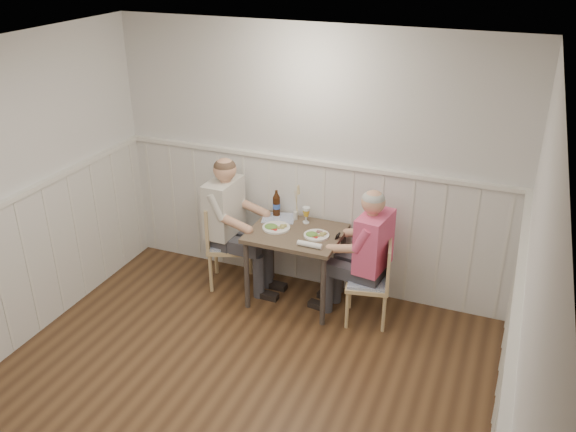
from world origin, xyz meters
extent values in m
plane|color=#422B19|center=(0.00, 0.00, 0.00)|extent=(4.50, 4.50, 0.00)
cube|color=silver|center=(0.00, 2.25, 1.30)|extent=(4.00, 0.04, 2.60)
cube|color=silver|center=(2.00, 0.00, 1.30)|extent=(0.04, 4.50, 2.60)
cube|color=white|center=(0.00, 0.00, 2.59)|extent=(4.00, 4.50, 0.02)
cube|color=white|center=(0.00, 2.23, 0.65)|extent=(3.98, 0.03, 1.30)
cube|color=silver|center=(0.00, 2.22, 1.32)|extent=(3.98, 0.06, 0.04)
cube|color=silver|center=(1.97, 0.00, 1.32)|extent=(0.06, 4.48, 0.04)
cube|color=#4A3D2C|center=(0.00, 1.84, 0.73)|extent=(0.86, 0.70, 0.04)
cylinder|color=#3F3833|center=(-0.38, 1.54, 0.35)|extent=(0.05, 0.05, 0.71)
cylinder|color=#3F3833|center=(-0.38, 2.14, 0.35)|extent=(0.05, 0.05, 0.71)
cylinder|color=#3F3833|center=(0.39, 1.54, 0.35)|extent=(0.05, 0.05, 0.71)
cylinder|color=#3F3833|center=(0.39, 2.14, 0.35)|extent=(0.05, 0.05, 0.71)
cube|color=tan|center=(0.74, 1.77, 0.40)|extent=(0.46, 0.46, 0.04)
cube|color=#5469A2|center=(0.74, 1.77, 0.43)|extent=(0.41, 0.41, 0.03)
cube|color=tan|center=(0.91, 1.80, 0.62)|extent=(0.11, 0.38, 0.41)
cylinder|color=tan|center=(0.94, 1.64, 0.19)|extent=(0.03, 0.03, 0.38)
cylinder|color=tan|center=(0.61, 1.57, 0.19)|extent=(0.03, 0.03, 0.38)
cylinder|color=tan|center=(0.87, 1.96, 0.19)|extent=(0.03, 0.03, 0.38)
cylinder|color=tan|center=(0.54, 1.89, 0.19)|extent=(0.03, 0.03, 0.38)
cube|color=tan|center=(-0.73, 1.89, 0.44)|extent=(0.54, 0.54, 0.04)
cube|color=#5469A2|center=(-0.73, 1.89, 0.47)|extent=(0.49, 0.49, 0.03)
cube|color=tan|center=(-0.91, 1.83, 0.68)|extent=(0.17, 0.41, 0.45)
cylinder|color=tan|center=(-0.96, 2.00, 0.21)|extent=(0.04, 0.04, 0.42)
cylinder|color=tan|center=(-0.61, 2.12, 0.21)|extent=(0.04, 0.04, 0.42)
cylinder|color=tan|center=(-0.84, 1.66, 0.21)|extent=(0.04, 0.04, 0.42)
cylinder|color=tan|center=(-0.49, 1.78, 0.21)|extent=(0.04, 0.04, 0.42)
cube|color=#3F3F47|center=(0.74, 1.80, 0.22)|extent=(0.47, 0.44, 0.43)
cube|color=#3F3F47|center=(0.55, 1.83, 0.49)|extent=(0.45, 0.40, 0.12)
cube|color=#F85580|center=(0.74, 1.80, 0.81)|extent=(0.29, 0.45, 0.53)
sphere|color=tan|center=(0.74, 1.80, 1.19)|extent=(0.21, 0.21, 0.21)
sphere|color=#A5A5A0|center=(0.74, 1.80, 1.22)|extent=(0.20, 0.20, 0.20)
cube|color=black|center=(0.40, 1.85, 0.82)|extent=(0.02, 0.07, 0.12)
cube|color=#3F3F47|center=(-0.75, 1.87, 0.23)|extent=(0.46, 0.42, 0.46)
cube|color=#3F3F47|center=(-0.54, 1.86, 0.52)|extent=(0.44, 0.38, 0.13)
cube|color=beige|center=(-0.75, 1.87, 0.86)|extent=(0.26, 0.45, 0.56)
sphere|color=tan|center=(-0.75, 1.87, 1.26)|extent=(0.22, 0.22, 0.22)
sphere|color=#4C3828|center=(-0.75, 1.87, 1.29)|extent=(0.21, 0.21, 0.21)
cylinder|color=white|center=(0.21, 1.83, 0.76)|extent=(0.24, 0.24, 0.02)
ellipsoid|color=#3F722D|center=(0.18, 1.80, 0.79)|extent=(0.12, 0.10, 0.04)
sphere|color=tan|center=(0.27, 1.84, 0.78)|extent=(0.03, 0.03, 0.03)
cube|color=brown|center=(0.23, 1.88, 0.77)|extent=(0.07, 0.04, 0.01)
cylinder|color=white|center=(0.28, 1.88, 0.78)|extent=(0.05, 0.05, 0.03)
cylinder|color=white|center=(-0.19, 1.83, 0.76)|extent=(0.27, 0.27, 0.02)
ellipsoid|color=#3F722D|center=(-0.23, 1.80, 0.79)|extent=(0.13, 0.11, 0.05)
sphere|color=tan|center=(-0.13, 1.84, 0.79)|extent=(0.04, 0.04, 0.04)
cylinder|color=silver|center=(0.03, 2.05, 0.75)|extent=(0.06, 0.06, 0.01)
cylinder|color=silver|center=(0.03, 2.05, 0.79)|extent=(0.01, 0.01, 0.07)
cone|color=gold|center=(0.03, 2.05, 0.85)|extent=(0.07, 0.07, 0.06)
cylinder|color=silver|center=(0.03, 2.05, 0.90)|extent=(0.07, 0.07, 0.03)
cylinder|color=silver|center=(0.02, 2.07, 0.75)|extent=(0.06, 0.06, 0.01)
cylinder|color=silver|center=(0.02, 2.07, 0.79)|extent=(0.01, 0.01, 0.07)
cone|color=gold|center=(0.02, 2.07, 0.85)|extent=(0.06, 0.06, 0.06)
cylinder|color=silver|center=(0.02, 2.07, 0.89)|extent=(0.06, 0.06, 0.03)
cylinder|color=black|center=(-0.30, 2.10, 0.85)|extent=(0.07, 0.07, 0.19)
cone|color=black|center=(-0.30, 2.10, 0.97)|extent=(0.07, 0.07, 0.05)
cylinder|color=black|center=(-0.30, 2.10, 1.00)|extent=(0.03, 0.03, 0.03)
cylinder|color=#3559B1|center=(-0.30, 2.10, 0.85)|extent=(0.07, 0.07, 0.05)
cylinder|color=white|center=(0.23, 1.60, 0.78)|extent=(0.23, 0.05, 0.05)
cylinder|color=silver|center=(-0.10, 2.09, 0.79)|extent=(0.04, 0.04, 0.08)
cylinder|color=beige|center=(-0.10, 2.09, 0.93)|extent=(0.02, 0.02, 0.26)
cone|color=beige|center=(-0.10, 2.09, 1.09)|extent=(0.04, 0.04, 0.09)
cube|color=#5469A2|center=(-0.26, 2.05, 0.75)|extent=(0.37, 0.33, 0.01)
camera|label=1|loc=(1.84, -2.93, 3.33)|focal=38.00mm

